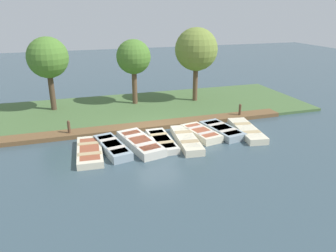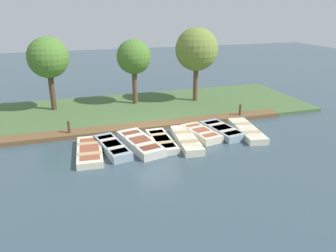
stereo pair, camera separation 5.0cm
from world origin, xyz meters
name	(u,v)px [view 2 (the right image)]	position (x,y,z in m)	size (l,w,h in m)	color
ground_plane	(159,135)	(0.00, 0.00, 0.00)	(80.00, 80.00, 0.00)	#384C56
shore_bank	(139,109)	(-5.00, 0.00, 0.09)	(8.00, 24.00, 0.18)	#476638
dock_walkway	(153,125)	(-1.35, 0.00, 0.12)	(1.07, 16.90, 0.24)	brown
rowboat_0	(90,151)	(1.40, -3.92, 0.17)	(3.39, 1.39, 0.34)	beige
rowboat_1	(112,147)	(1.33, -2.80, 0.21)	(3.22, 1.57, 0.43)	#8C9EA8
rowboat_2	(140,143)	(1.27, -1.36, 0.22)	(3.62, 1.94, 0.44)	beige
rowboat_3	(162,141)	(1.21, -0.19, 0.17)	(3.08, 1.02, 0.34)	beige
rowboat_4	(186,140)	(1.50, 1.09, 0.20)	(3.66, 1.35, 0.40)	beige
rowboat_5	(201,133)	(0.88, 2.19, 0.21)	(2.78, 1.60, 0.42)	beige
rowboat_6	(222,130)	(0.80, 3.51, 0.20)	(3.09, 1.69, 0.40)	#8C9EA8
rowboat_7	(247,130)	(1.23, 4.87, 0.18)	(3.67, 1.55, 0.37)	beige
mooring_post_near	(69,129)	(-1.27, -4.78, 0.49)	(0.16, 0.16, 0.97)	brown
mooring_post_far	(240,111)	(-1.27, 5.80, 0.49)	(0.16, 0.16, 0.97)	brown
park_tree_far_left	(48,58)	(-6.35, -5.64, 3.66)	(2.67, 2.67, 5.04)	#4C3828
park_tree_left	(134,57)	(-6.16, -0.02, 3.48)	(2.40, 2.40, 4.73)	brown
park_tree_center	(197,50)	(-5.61, 4.44, 3.91)	(3.06, 3.06, 5.47)	brown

